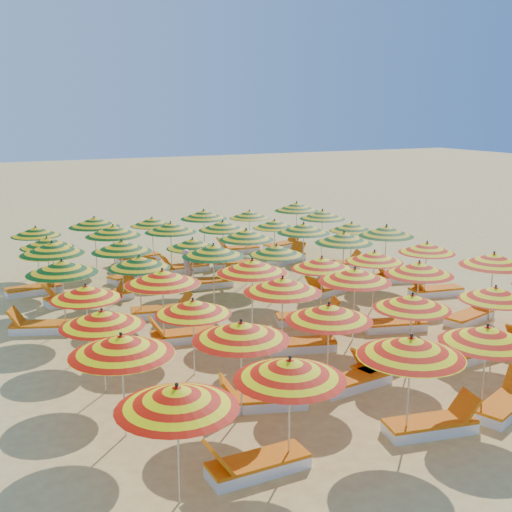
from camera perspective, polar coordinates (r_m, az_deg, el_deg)
name	(u,v)px	position (r m, az deg, el deg)	size (l,w,h in m)	color
ground	(263,313)	(18.79, 0.67, -5.07)	(120.00, 120.00, 0.00)	#EACA68
umbrella_0	(177,397)	(9.63, -7.04, -12.37)	(2.36, 2.36, 1.95)	silver
umbrella_1	(290,369)	(10.50, 3.02, -10.02)	(2.44, 2.44, 1.96)	silver
umbrella_2	(411,347)	(11.59, 13.61, -7.84)	(1.91, 1.91, 2.02)	silver
umbrella_3	(487,335)	(12.91, 19.85, -6.61)	(1.79, 1.79, 1.89)	silver
umbrella_6	(121,345)	(11.65, -11.89, -7.74)	(2.15, 2.15, 2.00)	silver
umbrella_7	(241,331)	(12.15, -1.33, -6.66)	(2.44, 2.44, 1.98)	silver
umbrella_8	(329,312)	(13.40, 6.50, -4.99)	(2.38, 2.38, 1.94)	silver
umbrella_9	(412,302)	(14.75, 13.72, -3.97)	(1.92, 1.92, 1.84)	silver
umbrella_10	(495,294)	(16.11, 20.50, -3.14)	(1.69, 1.69, 1.79)	silver
umbrella_12	(102,318)	(13.54, -13.53, -5.40)	(2.32, 2.32, 1.86)	silver
umbrella_13	(193,307)	(14.15, -5.62, -4.53)	(1.80, 1.80, 1.79)	silver
umbrella_14	(283,285)	(15.18, 2.38, -2.58)	(2.25, 2.25, 1.99)	silver
umbrella_15	(355,275)	(16.33, 8.79, -1.68)	(2.11, 2.11, 1.97)	silver
umbrella_16	(419,268)	(17.46, 14.30, -1.08)	(1.86, 1.86, 1.93)	silver
umbrella_17	(494,260)	(18.80, 20.38, -0.30)	(2.31, 2.31, 2.01)	silver
umbrella_18	(86,292)	(15.72, -14.89, -3.13)	(2.04, 2.04, 1.79)	silver
umbrella_19	(162,277)	(15.95, -8.33, -1.88)	(2.49, 2.49, 2.01)	silver
umbrella_20	(252,266)	(16.81, -0.34, -0.93)	(2.01, 2.01, 2.02)	silver
umbrella_21	(322,263)	(17.94, 5.87, -0.64)	(2.18, 2.18, 1.84)	silver
umbrella_22	(374,257)	(19.09, 10.48, -0.06)	(1.72, 1.72, 1.80)	silver
umbrella_23	(427,248)	(20.50, 14.95, 0.72)	(2.23, 2.23, 1.84)	silver
umbrella_24	(62,267)	(17.58, -16.87, -0.95)	(2.06, 2.06, 2.00)	silver
umbrella_25	(139,262)	(18.21, -10.34, -0.53)	(2.14, 2.14, 1.85)	silver
umbrella_26	(213,250)	(18.93, -3.81, 0.50)	(2.12, 2.12, 1.97)	silver
umbrella_27	(276,250)	(19.69, 1.83, 0.54)	(2.24, 2.24, 1.80)	silver
umbrella_28	(344,238)	(20.80, 7.82, 1.62)	(2.39, 2.39, 2.00)	silver
umbrella_29	(386,231)	(22.08, 11.52, 2.19)	(2.23, 2.23, 2.03)	silver
umbrella_30	(52,248)	(19.81, -17.67, 0.66)	(2.34, 2.34, 2.05)	silver
umbrella_31	(122,246)	(20.00, -11.87, 0.85)	(2.39, 2.39, 1.95)	silver
umbrella_32	(192,243)	(20.74, -5.67, 1.11)	(1.78, 1.78, 1.79)	silver
umbrella_33	(246,235)	(21.38, -0.87, 1.91)	(1.90, 1.90, 1.95)	silver
umbrella_34	(304,228)	(22.51, 4.25, 2.49)	(2.22, 2.22, 1.97)	silver
umbrella_35	(352,227)	(23.94, 8.50, 2.59)	(1.92, 1.92, 1.77)	silver
umbrella_36	(47,243)	(21.75, -18.10, 1.15)	(2.16, 2.16, 1.82)	silver
umbrella_37	(113,231)	(22.23, -12.59, 2.19)	(2.02, 2.02, 2.02)	silver
umbrella_38	(171,227)	(22.88, -7.61, 2.54)	(1.90, 1.90, 1.95)	silver
umbrella_39	(223,226)	(23.33, -2.96, 2.71)	(2.05, 2.05, 1.89)	silver
umbrella_40	(275,224)	(24.31, 1.66, 2.87)	(1.74, 1.74, 1.76)	silver
umbrella_41	(322,215)	(25.62, 5.93, 3.69)	(2.26, 2.26, 1.94)	silver
umbrella_42	(36,231)	(23.85, -19.00, 2.07)	(2.10, 2.10, 1.81)	silver
umbrella_43	(94,222)	(24.20, -14.18, 2.93)	(2.05, 2.05, 2.00)	silver
umbrella_44	(152,222)	(25.04, -9.22, 3.02)	(1.86, 1.86, 1.77)	silver
umbrella_45	(204,214)	(25.41, -4.66, 3.70)	(2.03, 2.03, 1.97)	silver
umbrella_46	(249,214)	(26.45, -0.59, 3.72)	(2.00, 2.00, 1.77)	silver
umbrella_47	(297,207)	(27.07, 3.63, 4.39)	(2.15, 2.15, 2.03)	silver
lounger_0	(256,465)	(10.99, -0.04, -18.08)	(1.74, 0.61, 0.69)	white
lounger_1	(432,425)	(12.60, 15.39, -14.27)	(1.81, 0.90, 0.69)	white
lounger_2	(506,404)	(13.84, 21.33, -12.16)	(1.82, 1.17, 0.69)	white
lounger_4	(261,400)	(13.09, 0.47, -12.69)	(1.83, 1.08, 0.69)	white
lounger_5	(352,381)	(14.06, 8.53, -10.96)	(1.78, 0.76, 0.69)	white
lounger_6	(383,365)	(15.00, 11.24, -9.50)	(1.82, 0.99, 0.69)	white
lounger_7	(470,354)	(16.17, 18.51, -8.26)	(1.77, 0.71, 0.69)	white
lounger_9	(303,344)	(15.98, 4.17, -7.83)	(1.82, 1.03, 0.69)	white
lounger_10	(396,324)	(17.74, 12.32, -5.96)	(1.82, 1.03, 0.69)	white
lounger_11	(471,316)	(18.99, 18.53, -5.09)	(1.82, 1.01, 0.69)	white
lounger_12	(182,335)	(16.64, -6.55, -7.03)	(1.80, 0.85, 0.69)	white
lounger_13	(309,318)	(17.94, 4.69, -5.48)	(1.83, 1.08, 0.69)	white
lounger_14	(435,291)	(21.23, 15.59, -2.99)	(1.81, 0.88, 0.69)	white
lounger_15	(42,327)	(18.10, -18.49, -5.97)	(1.82, 1.18, 0.69)	white
lounger_16	(163,311)	(18.65, -8.27, -4.85)	(1.81, 0.89, 0.69)	white
lounger_17	(328,289)	(20.79, 6.45, -2.93)	(1.82, 1.02, 0.69)	white
lounger_18	(399,277)	(22.64, 12.55, -1.83)	(1.83, 1.05, 0.69)	white
lounger_19	(72,298)	(20.46, -16.04, -3.62)	(1.82, 0.98, 0.69)	white
lounger_20	(107,296)	(20.38, -13.12, -3.52)	(1.82, 0.95, 0.69)	white
lounger_21	(208,283)	(21.45, -4.26, -2.37)	(1.78, 0.72, 0.69)	white
lounger_22	(337,264)	(24.05, 7.24, -0.75)	(1.83, 1.14, 0.69)	white
lounger_23	(35,289)	(21.83, -19.06, -2.80)	(1.78, 0.75, 0.69)	white
lounger_24	(133,276)	(22.69, -10.91, -1.72)	(1.82, 1.23, 0.69)	white
lounger_25	(184,268)	(23.49, -6.44, -1.06)	(1.75, 0.64, 0.69)	white
lounger_26	(234,264)	(23.96, -1.93, -0.70)	(1.82, 1.20, 0.69)	white
lounger_27	(287,258)	(24.90, 2.81, -0.19)	(1.82, 1.22, 0.69)	white
lounger_28	(137,258)	(25.36, -10.55, -0.15)	(1.80, 0.82, 0.69)	white
lounger_29	(237,249)	(26.41, -1.69, 0.59)	(1.76, 0.65, 0.69)	white
lounger_30	(283,245)	(27.30, 2.45, 0.99)	(1.82, 0.96, 0.69)	white
beachgoer_a	(188,274)	(20.18, -6.10, -1.56)	(0.57, 0.37, 1.56)	tan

